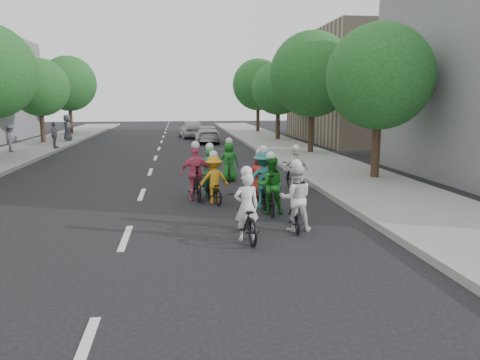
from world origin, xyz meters
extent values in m
plane|color=black|center=(0.00, 0.00, 0.00)|extent=(120.00, 120.00, 0.00)
cube|color=#999993|center=(-6.05, 10.00, 0.09)|extent=(0.18, 80.00, 0.18)
cube|color=gray|center=(8.00, 10.00, 0.07)|extent=(4.00, 80.00, 0.15)
cube|color=#999993|center=(6.05, 10.00, 0.09)|extent=(0.18, 80.00, 0.18)
cube|color=gray|center=(16.00, 24.00, 4.00)|extent=(10.00, 14.00, 8.00)
cylinder|color=black|center=(-8.20, 24.00, 1.14)|extent=(0.32, 0.32, 2.27)
sphere|color=#194C1C|center=(-8.20, 24.00, 3.97)|extent=(4.00, 4.00, 4.00)
cylinder|color=black|center=(-8.20, 33.00, 1.24)|extent=(0.32, 0.32, 2.48)
sphere|color=#194C1C|center=(-8.20, 33.00, 4.53)|extent=(4.80, 4.80, 4.80)
cylinder|color=black|center=(8.80, 6.60, 1.14)|extent=(0.32, 0.32, 2.27)
sphere|color=#194C1C|center=(8.80, 6.60, 3.97)|extent=(4.00, 4.00, 4.00)
cylinder|color=black|center=(8.80, 15.60, 1.24)|extent=(0.32, 0.32, 2.48)
sphere|color=#194C1C|center=(8.80, 15.60, 4.53)|extent=(4.80, 4.80, 4.80)
cylinder|color=black|center=(8.80, 24.60, 1.14)|extent=(0.32, 0.32, 2.27)
sphere|color=#194C1C|center=(8.80, 24.60, 3.97)|extent=(4.00, 4.00, 4.00)
cylinder|color=black|center=(8.80, 33.60, 1.24)|extent=(0.32, 0.32, 2.48)
sphere|color=#194C1C|center=(8.80, 33.60, 4.53)|extent=(4.80, 4.80, 4.80)
imported|color=black|center=(2.71, -0.40, 0.49)|extent=(0.79, 1.89, 0.97)
imported|color=white|center=(2.71, -0.50, 0.76)|extent=(0.58, 0.41, 1.53)
sphere|color=silver|center=(2.71, -0.50, 1.55)|extent=(0.26, 0.26, 0.26)
imported|color=black|center=(3.73, 1.98, 0.56)|extent=(0.67, 1.91, 1.13)
imported|color=#19721A|center=(3.73, 1.88, 0.79)|extent=(0.81, 0.66, 1.58)
sphere|color=silver|center=(3.73, 1.88, 1.60)|extent=(0.26, 0.26, 0.26)
imported|color=black|center=(2.28, 3.50, 0.40)|extent=(0.83, 1.61, 0.81)
imported|color=orange|center=(2.28, 3.40, 0.73)|extent=(1.03, 0.72, 1.46)
sphere|color=silver|center=(2.28, 3.40, 1.48)|extent=(0.26, 0.26, 0.26)
imported|color=black|center=(1.76, 4.04, 0.56)|extent=(0.73, 1.90, 1.11)
imported|color=#E55179|center=(1.76, 3.94, 0.85)|extent=(1.04, 0.53, 1.70)
sphere|color=silver|center=(1.76, 3.94, 1.72)|extent=(0.26, 0.26, 0.26)
imported|color=black|center=(3.78, 4.05, 0.41)|extent=(0.79, 1.61, 0.81)
imported|color=red|center=(3.78, 3.95, 0.72)|extent=(0.77, 0.57, 1.44)
sphere|color=silver|center=(3.78, 3.95, 1.46)|extent=(0.26, 0.26, 0.26)
imported|color=black|center=(2.23, 4.47, 0.44)|extent=(0.60, 1.52, 0.89)
imported|color=#299958|center=(2.23, 4.37, 0.80)|extent=(0.63, 0.46, 1.61)
sphere|color=silver|center=(2.23, 4.37, 1.63)|extent=(0.26, 0.26, 0.26)
imported|color=black|center=(3.99, 0.22, 0.40)|extent=(0.71, 1.58, 0.80)
imported|color=silver|center=(3.99, 0.12, 0.79)|extent=(0.83, 0.69, 1.58)
sphere|color=silver|center=(3.99, 0.12, 1.60)|extent=(0.26, 0.26, 0.26)
imported|color=black|center=(3.65, 2.66, 0.46)|extent=(0.50, 1.55, 0.92)
imported|color=#25706A|center=(3.65, 2.56, 0.84)|extent=(1.11, 0.67, 1.68)
sphere|color=silver|center=(3.65, 2.56, 1.70)|extent=(0.26, 0.26, 0.26)
imported|color=black|center=(5.20, 4.98, 0.48)|extent=(0.77, 1.87, 0.96)
imported|color=white|center=(5.20, 4.88, 0.73)|extent=(0.88, 0.42, 1.47)
sphere|color=silver|center=(5.20, 4.88, 1.49)|extent=(0.26, 0.26, 0.26)
imported|color=black|center=(3.17, 7.36, 0.47)|extent=(0.56, 1.58, 0.93)
imported|color=#19711C|center=(3.17, 7.26, 0.77)|extent=(0.79, 0.55, 1.53)
sphere|color=silver|center=(3.17, 7.26, 1.55)|extent=(0.26, 0.26, 0.26)
imported|color=#B2B1B6|center=(3.35, 23.72, 0.62)|extent=(1.78, 4.31, 1.25)
imported|color=silver|center=(2.33, 28.62, 0.75)|extent=(2.31, 4.61, 1.51)
imported|color=#4F4D59|center=(-8.27, 17.74, 0.95)|extent=(0.65, 1.06, 1.60)
imported|color=#555361|center=(-6.30, 19.51, 0.97)|extent=(0.45, 0.98, 1.64)
imported|color=#494854|center=(-6.79, 25.21, 1.10)|extent=(0.81, 1.04, 1.90)
camera|label=1|loc=(1.24, -10.52, 3.10)|focal=35.00mm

